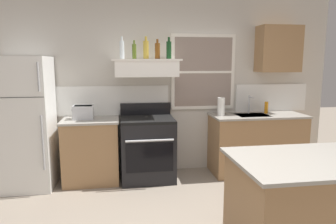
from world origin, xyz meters
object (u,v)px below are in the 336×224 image
object	(u,v)px
bottle_clear_tall	(122,50)
bottle_champagne_gold_foil	(146,50)
stove_range	(148,148)
bottle_dark_green_wine	(169,50)
paper_towel_roll	(221,107)
kitchen_island	(313,209)
dish_soap_bottle	(266,107)
toaster	(83,112)
bottle_olive_oil_square	(134,51)
bottle_amber_wine	(157,51)
refrigerator	(25,123)

from	to	relation	value
bottle_clear_tall	bottle_champagne_gold_foil	xyz separation A→B (m)	(0.34, 0.04, 0.00)
stove_range	bottle_dark_green_wine	size ratio (longest dim) A/B	3.56
paper_towel_roll	kitchen_island	bearing A→B (deg)	-86.33
bottle_champagne_gold_foil	paper_towel_roll	distance (m)	1.39
bottle_dark_green_wine	dish_soap_bottle	bearing A→B (deg)	2.97
toaster	bottle_dark_green_wine	bearing A→B (deg)	-0.22
bottle_olive_oil_square	kitchen_island	bearing A→B (deg)	-57.40
bottle_dark_green_wine	kitchen_island	size ratio (longest dim) A/B	0.22
dish_soap_bottle	kitchen_island	size ratio (longest dim) A/B	0.13
bottle_clear_tall	bottle_champagne_gold_foil	distance (m)	0.34
bottle_amber_wine	dish_soap_bottle	distance (m)	1.92
stove_range	dish_soap_bottle	xyz separation A→B (m)	(1.88, 0.14, 0.54)
stove_range	paper_towel_roll	distance (m)	1.25
bottle_olive_oil_square	dish_soap_bottle	bearing A→B (deg)	0.31
toaster	bottle_dark_green_wine	distance (m)	1.49
bottle_champagne_gold_foil	bottle_clear_tall	bearing A→B (deg)	-172.54
bottle_olive_oil_square	paper_towel_roll	bearing A→B (deg)	-4.00
bottle_champagne_gold_foil	toaster	bearing A→B (deg)	-174.66
bottle_clear_tall	kitchen_island	distance (m)	3.04
stove_range	bottle_amber_wine	bearing A→B (deg)	31.54
bottle_dark_green_wine	paper_towel_roll	size ratio (longest dim) A/B	1.13
toaster	paper_towel_roll	xyz separation A→B (m)	(2.00, -0.02, 0.04)
bottle_amber_wine	paper_towel_roll	xyz separation A→B (m)	(0.95, -0.06, -0.82)
stove_range	bottle_amber_wine	world-z (taller)	bottle_amber_wine
bottle_olive_oil_square	bottle_champagne_gold_foil	xyz separation A→B (m)	(0.17, 0.02, 0.02)
dish_soap_bottle	bottle_dark_green_wine	bearing A→B (deg)	-177.03
dish_soap_bottle	kitchen_island	xyz separation A→B (m)	(-0.63, -2.21, -0.54)
kitchen_island	refrigerator	bearing A→B (deg)	144.65
refrigerator	bottle_dark_green_wine	distance (m)	2.21
toaster	bottle_olive_oil_square	bearing A→B (deg)	5.10
stove_range	bottle_champagne_gold_foil	world-z (taller)	bottle_champagne_gold_foil
stove_range	bottle_amber_wine	size ratio (longest dim) A/B	3.91
refrigerator	bottle_amber_wine	size ratio (longest dim) A/B	6.38
refrigerator	bottle_champagne_gold_foil	distance (m)	1.94
toaster	dish_soap_bottle	world-z (taller)	toaster
bottle_clear_tall	kitchen_island	size ratio (longest dim) A/B	0.22
stove_range	bottle_olive_oil_square	distance (m)	1.41
toaster	stove_range	world-z (taller)	toaster
kitchen_island	paper_towel_roll	bearing A→B (deg)	93.67
bottle_amber_wine	kitchen_island	world-z (taller)	bottle_amber_wine
stove_range	bottle_champagne_gold_foil	bearing A→B (deg)	87.94
refrigerator	bottle_clear_tall	distance (m)	1.65
refrigerator	toaster	distance (m)	0.77
bottle_clear_tall	bottle_dark_green_wine	bearing A→B (deg)	-3.82
bottle_olive_oil_square	kitchen_island	world-z (taller)	bottle_olive_oil_square
stove_range	bottle_champagne_gold_foil	size ratio (longest dim) A/B	3.42
toaster	kitchen_island	bearing A→B (deg)	-44.98
refrigerator	stove_range	size ratio (longest dim) A/B	1.63
bottle_olive_oil_square	bottle_dark_green_wine	world-z (taller)	bottle_dark_green_wine
toaster	bottle_champagne_gold_foil	bearing A→B (deg)	5.34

